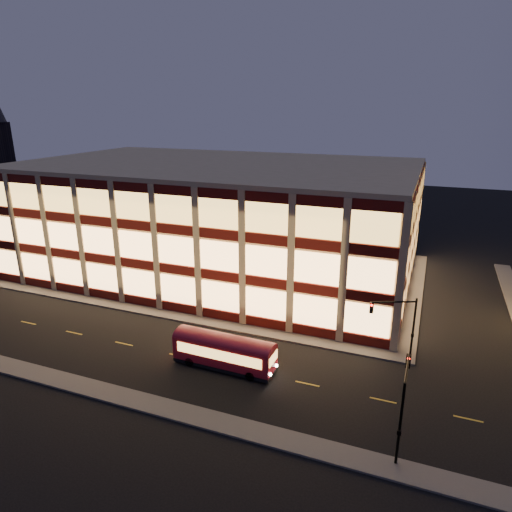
% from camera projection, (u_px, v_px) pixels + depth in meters
% --- Properties ---
extents(ground, '(200.00, 200.00, 0.00)m').
position_uv_depth(ground, '(175.00, 321.00, 47.95)').
color(ground, black).
rests_on(ground, ground).
extents(sidewalk_office_south, '(54.00, 2.00, 0.15)m').
position_uv_depth(sidewalk_office_south, '(156.00, 312.00, 49.85)').
color(sidewalk_office_south, '#514F4C').
rests_on(sidewalk_office_south, ground).
extents(sidewalk_office_east, '(2.00, 30.00, 0.15)m').
position_uv_depth(sidewalk_office_east, '(414.00, 293.00, 54.99)').
color(sidewalk_office_east, '#514F4C').
rests_on(sidewalk_office_east, ground).
extents(sidewalk_near, '(100.00, 2.00, 0.15)m').
position_uv_depth(sidewalk_near, '(90.00, 388.00, 36.44)').
color(sidewalk_near, '#514F4C').
rests_on(sidewalk_near, ground).
extents(office_building, '(50.45, 30.45, 14.50)m').
position_uv_depth(office_building, '(219.00, 217.00, 61.64)').
color(office_building, tan).
rests_on(office_building, ground).
extents(traffic_signal_far, '(3.79, 1.87, 6.00)m').
position_uv_depth(traffic_signal_far, '(398.00, 319.00, 39.18)').
color(traffic_signal_far, black).
rests_on(traffic_signal_far, ground).
extents(traffic_signal_near, '(0.32, 4.45, 6.00)m').
position_uv_depth(traffic_signal_near, '(404.00, 396.00, 28.77)').
color(traffic_signal_near, black).
rests_on(traffic_signal_near, ground).
extents(trolley_bus, '(8.99, 2.54, 3.03)m').
position_uv_depth(trolley_bus, '(224.00, 350.00, 38.98)').
color(trolley_bus, maroon).
rests_on(trolley_bus, ground).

